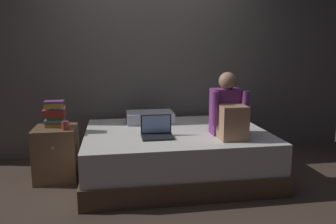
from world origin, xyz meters
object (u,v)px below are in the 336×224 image
at_px(person_sitting, 228,112).
at_px(bed, 176,153).
at_px(pillow, 150,117).
at_px(book_stack, 55,114).
at_px(mug, 65,125).
at_px(nightstand, 56,153).
at_px(laptop, 157,132).

bearing_deg(person_sitting, bed, 148.21).
height_order(person_sitting, pillow, person_sitting).
distance_m(book_stack, mug, 0.24).
bearing_deg(pillow, book_stack, -165.07).
bearing_deg(mug, pillow, 26.00).
bearing_deg(bed, book_stack, 172.71).
xyz_separation_m(person_sitting, pillow, (-0.73, 0.75, -0.19)).
distance_m(nightstand, mug, 0.38).
height_order(nightstand, book_stack, book_stack).
bearing_deg(bed, pillow, 117.81).
relative_size(person_sitting, book_stack, 2.31).
bearing_deg(mug, bed, 0.24).
height_order(bed, person_sitting, person_sitting).
distance_m(person_sitting, mug, 1.69).
height_order(nightstand, mug, mug).
xyz_separation_m(nightstand, person_sitting, (1.79, -0.42, 0.48)).
bearing_deg(person_sitting, nightstand, 166.82).
bearing_deg(nightstand, pillow, 17.49).
height_order(laptop, book_stack, book_stack).
distance_m(person_sitting, laptop, 0.76).
bearing_deg(nightstand, mug, -42.69).
relative_size(nightstand, pillow, 1.03).
distance_m(nightstand, person_sitting, 1.90).
relative_size(bed, person_sitting, 3.05).
relative_size(book_stack, mug, 3.15).
height_order(bed, laptop, laptop).
xyz_separation_m(pillow, book_stack, (-1.06, -0.28, 0.13)).
relative_size(laptop, book_stack, 1.13).
bearing_deg(nightstand, person_sitting, -13.18).
bearing_deg(book_stack, bed, -7.29).
xyz_separation_m(bed, nightstand, (-1.30, 0.12, 0.03)).
height_order(bed, mug, mug).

